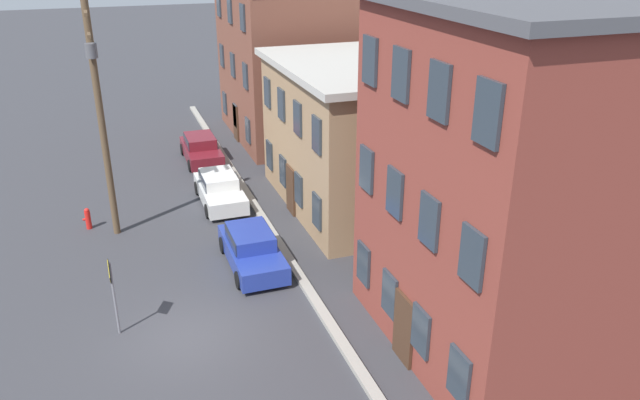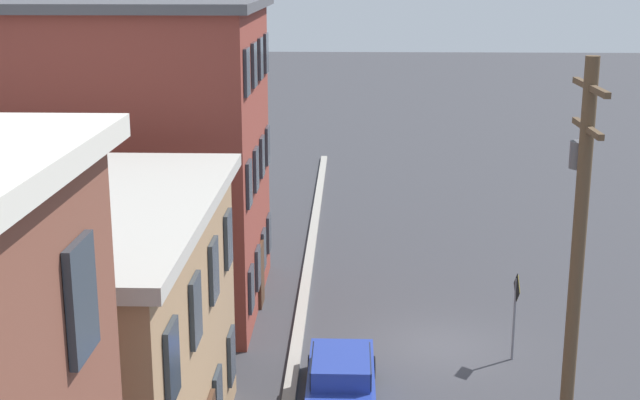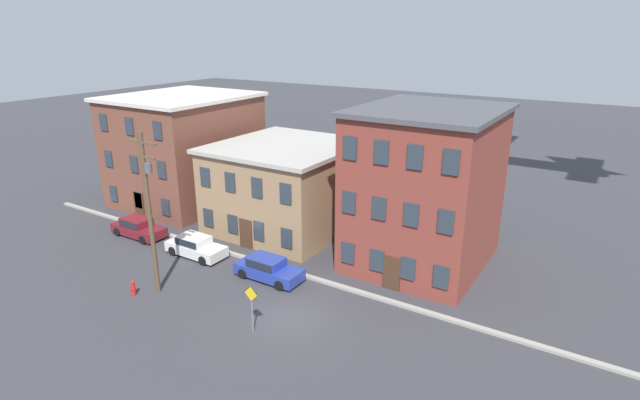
{
  "view_description": "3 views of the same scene",
  "coord_description": "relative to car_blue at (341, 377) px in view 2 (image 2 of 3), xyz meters",
  "views": [
    {
      "loc": [
        17.02,
        -1.51,
        11.9
      ],
      "look_at": [
        -1.74,
        5.12,
        3.31
      ],
      "focal_mm": 35.0,
      "sensor_mm": 36.0,
      "label": 1
    },
    {
      "loc": [
        -25.8,
        2.88,
        11.4
      ],
      "look_at": [
        -1.23,
        3.74,
        4.98
      ],
      "focal_mm": 50.0,
      "sensor_mm": 36.0,
      "label": 2
    },
    {
      "loc": [
        13.98,
        -19.18,
        15.13
      ],
      "look_at": [
        -1.26,
        5.11,
        5.18
      ],
      "focal_mm": 28.0,
      "sensor_mm": 36.0,
      "label": 3
    }
  ],
  "objects": [
    {
      "name": "kerb_strip",
      "position": [
        3.87,
        1.42,
        -0.67
      ],
      "size": [
        56.0,
        0.36,
        0.16
      ],
      "primitive_type": "cube",
      "color": "#9E998E",
      "rests_on": "ground_plane"
    },
    {
      "name": "car_blue",
      "position": [
        0.0,
        0.0,
        0.0
      ],
      "size": [
        4.4,
        1.92,
        1.43
      ],
      "color": "#233899",
      "rests_on": "ground_plane"
    },
    {
      "name": "caution_sign",
      "position": [
        2.95,
        -5.12,
        1.06
      ],
      "size": [
        0.9,
        0.08,
        2.72
      ],
      "color": "slate",
      "rests_on": "ground_plane"
    },
    {
      "name": "apartment_far",
      "position": [
        7.19,
        7.69,
        4.48
      ],
      "size": [
        8.57,
        10.07,
        10.43
      ],
      "color": "brown",
      "rests_on": "ground_plane"
    },
    {
      "name": "utility_pole",
      "position": [
        -4.62,
        -4.81,
        4.73
      ],
      "size": [
        2.4,
        0.44,
        9.78
      ],
      "color": "brown",
      "rests_on": "ground_plane"
    },
    {
      "name": "ground_plane",
      "position": [
        3.87,
        -3.08,
        -0.75
      ],
      "size": [
        200.0,
        200.0,
        0.0
      ],
      "primitive_type": "plane",
      "color": "#38383D"
    }
  ]
}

